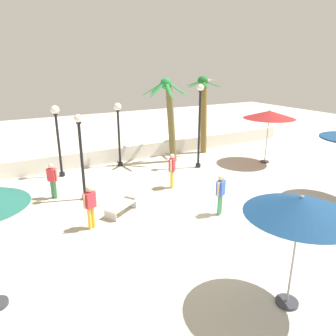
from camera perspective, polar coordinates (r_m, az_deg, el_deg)
name	(u,v)px	position (r m, az deg, el deg)	size (l,w,h in m)	color
ground_plane	(215,233)	(11.28, 8.42, -11.47)	(56.00, 56.00, 0.00)	beige
boundary_wall	(117,155)	(18.89, -9.16, 2.36)	(25.20, 0.30, 0.87)	silver
patio_umbrella_0	(269,115)	(18.92, 17.62, 9.03)	(2.86, 2.86, 3.05)	#333338
patio_umbrella_3	(301,207)	(7.57, 22.57, -6.47)	(2.45, 2.45, 2.86)	#333338
palm_tree_1	(169,111)	(18.13, 0.24, 10.16)	(2.58, 2.60, 4.78)	brown
palm_tree_2	(203,106)	(20.26, 6.33, 10.87)	(2.33, 2.25, 4.80)	brown
lamp_post_0	(81,151)	(13.49, -15.26, 2.99)	(0.34, 0.34, 3.63)	black
lamp_post_1	(57,130)	(16.70, -19.16, 6.44)	(0.42, 0.42, 3.60)	black
lamp_post_2	(200,118)	(17.24, 5.65, 8.96)	(0.37, 0.37, 4.51)	black
lamp_post_3	(118,125)	(17.67, -8.84, 7.59)	(0.41, 0.41, 3.52)	black
lounge_chair_0	(124,202)	(12.64, -7.79, -5.97)	(1.88, 1.46, 0.83)	#B7B7BC
guest_0	(52,178)	(14.36, -19.94, -1.63)	(0.42, 0.43, 1.55)	#3F8C59
guest_1	(90,203)	(11.36, -13.74, -6.17)	(0.52, 0.37, 1.59)	gold
guest_2	(172,167)	(14.62, 0.73, 0.10)	(0.42, 0.43, 1.64)	gold
guest_3	(221,191)	(12.18, 9.36, -4.10)	(0.50, 0.39, 1.60)	#3F8C59
seagull_0	(209,80)	(23.76, 7.37, 15.33)	(1.06, 0.39, 0.14)	white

